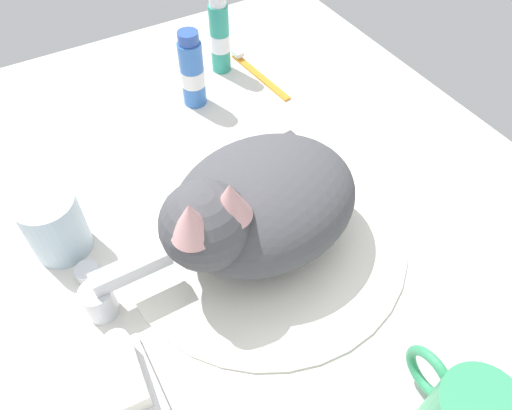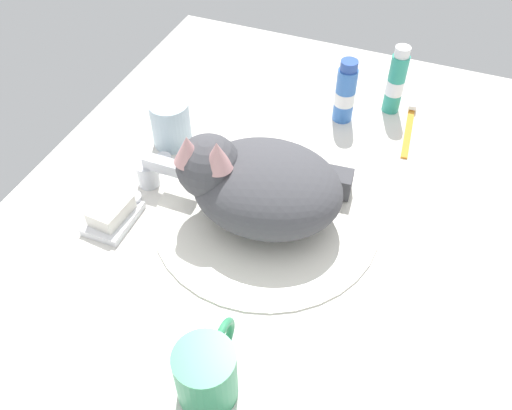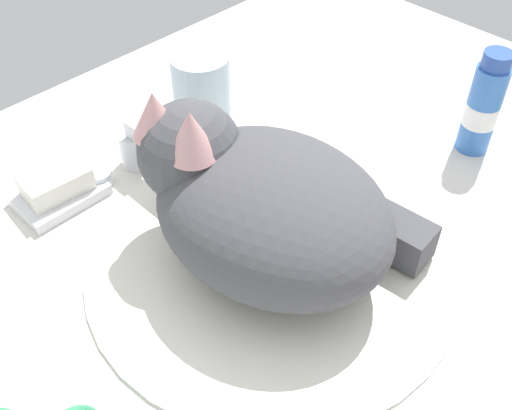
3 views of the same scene
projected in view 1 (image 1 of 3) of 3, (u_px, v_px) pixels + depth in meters
ground_plane at (264, 243)px, 62.26cm from camera, size 110.00×82.50×3.00cm
sink_basin at (264, 234)px, 60.83cm from camera, size 35.42×35.42×0.75cm
faucet at (109, 293)px, 52.65cm from camera, size 12.96×10.52×6.23cm
cat at (254, 204)px, 55.10cm from camera, size 21.21×25.71×15.41cm
rinse_cup at (55, 225)px, 56.86cm from camera, size 6.91×6.91×8.51cm
soap_dish at (123, 387)px, 48.19cm from camera, size 9.00×6.40×1.20cm
soap_bar at (119, 380)px, 46.79cm from camera, size 7.06×5.03×2.49cm
toothpaste_bottle at (192, 72)px, 74.53cm from camera, size 3.78×3.78×12.37cm
mouthwash_bottle at (220, 37)px, 80.15cm from camera, size 3.33×3.33×13.45cm
toothbrush at (257, 72)px, 83.47cm from camera, size 15.99×2.71×1.60cm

